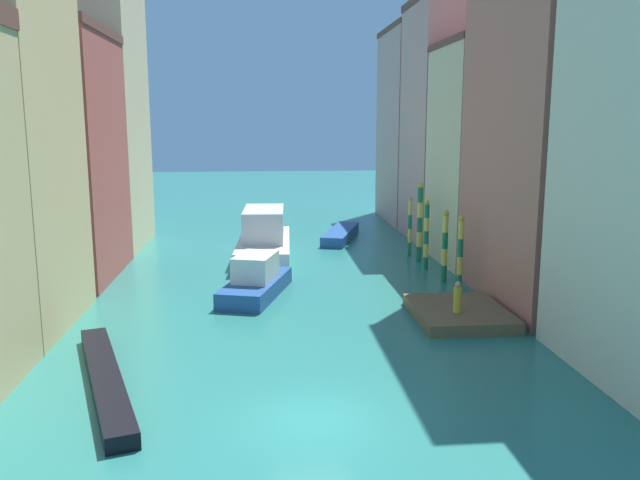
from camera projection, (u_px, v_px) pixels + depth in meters
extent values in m
plane|color=#28756B|center=(283.00, 257.00, 44.00)|extent=(154.00, 154.00, 0.00)
cube|color=#B25147|center=(46.00, 159.00, 37.20)|extent=(7.40, 9.63, 13.86)
cube|color=brown|center=(36.00, 29.00, 35.90)|extent=(7.55, 9.82, 0.51)
cube|color=beige|center=(86.00, 118.00, 46.16)|extent=(7.40, 9.35, 18.66)
cube|color=#C6705B|center=(571.00, 82.00, 31.72)|extent=(7.40, 10.86, 21.94)
cube|color=beige|center=(497.00, 157.00, 41.72)|extent=(7.40, 7.80, 13.68)
cube|color=brown|center=(503.00, 43.00, 40.44)|extent=(7.55, 7.96, 0.42)
cube|color=tan|center=(459.00, 125.00, 49.61)|extent=(7.40, 8.47, 17.56)
cube|color=brown|center=(464.00, 1.00, 47.97)|extent=(7.55, 8.64, 0.57)
cube|color=tan|center=(426.00, 128.00, 59.27)|extent=(7.40, 10.43, 16.92)
cube|color=brown|center=(429.00, 29.00, 57.70)|extent=(7.55, 10.64, 0.46)
cube|color=brown|center=(459.00, 313.00, 30.24)|extent=(4.18, 5.38, 0.54)
cylinder|color=gold|center=(457.00, 300.00, 29.34)|extent=(0.36, 0.36, 1.19)
sphere|color=tan|center=(458.00, 284.00, 29.21)|extent=(0.26, 0.26, 0.26)
cylinder|color=#197247|center=(459.00, 283.00, 34.93)|extent=(0.28, 0.28, 0.97)
cylinder|color=#E5D14C|center=(460.00, 266.00, 34.75)|extent=(0.28, 0.28, 0.97)
cylinder|color=#197247|center=(460.00, 248.00, 34.57)|extent=(0.28, 0.28, 0.97)
cylinder|color=#E5D14C|center=(461.00, 230.00, 34.40)|extent=(0.28, 0.28, 0.97)
sphere|color=gold|center=(462.00, 219.00, 34.29)|extent=(0.31, 0.31, 0.31)
cylinder|color=#197247|center=(444.00, 273.00, 37.19)|extent=(0.32, 0.32, 0.96)
cylinder|color=#E5D14C|center=(444.00, 257.00, 37.02)|extent=(0.32, 0.32, 0.96)
cylinder|color=#197247|center=(445.00, 241.00, 36.85)|extent=(0.32, 0.32, 0.96)
cylinder|color=#E5D14C|center=(446.00, 224.00, 36.67)|extent=(0.32, 0.32, 0.96)
sphere|color=gold|center=(446.00, 213.00, 36.56)|extent=(0.35, 0.35, 0.35)
cylinder|color=#197247|center=(425.00, 263.00, 40.19)|extent=(0.30, 0.30, 0.82)
cylinder|color=#E5D14C|center=(426.00, 250.00, 40.04)|extent=(0.30, 0.30, 0.82)
cylinder|color=#197247|center=(426.00, 237.00, 39.89)|extent=(0.30, 0.30, 0.82)
cylinder|color=#E5D14C|center=(427.00, 224.00, 39.74)|extent=(0.30, 0.30, 0.82)
cylinder|color=#197247|center=(427.00, 211.00, 39.59)|extent=(0.30, 0.30, 0.82)
sphere|color=gold|center=(427.00, 203.00, 39.50)|extent=(0.33, 0.33, 0.33)
cylinder|color=#197247|center=(419.00, 254.00, 42.71)|extent=(0.34, 0.34, 0.97)
cylinder|color=#E5D14C|center=(419.00, 239.00, 42.54)|extent=(0.34, 0.34, 0.97)
cylinder|color=#197247|center=(420.00, 225.00, 42.36)|extent=(0.34, 0.34, 0.97)
cylinder|color=#E5D14C|center=(420.00, 210.00, 42.19)|extent=(0.34, 0.34, 0.97)
cylinder|color=#197247|center=(420.00, 195.00, 42.01)|extent=(0.34, 0.34, 0.97)
sphere|color=gold|center=(421.00, 186.00, 41.90)|extent=(0.38, 0.38, 0.38)
cylinder|color=#197247|center=(409.00, 249.00, 44.23)|extent=(0.24, 0.24, 0.95)
cylinder|color=#E5D14C|center=(410.00, 236.00, 44.06)|extent=(0.24, 0.24, 0.95)
cylinder|color=#197247|center=(410.00, 222.00, 43.89)|extent=(0.24, 0.24, 0.95)
cylinder|color=#E5D14C|center=(410.00, 208.00, 43.71)|extent=(0.24, 0.24, 0.95)
sphere|color=gold|center=(410.00, 199.00, 43.61)|extent=(0.27, 0.27, 0.27)
cube|color=white|center=(264.00, 249.00, 43.28)|extent=(3.81, 10.47, 1.37)
cube|color=silver|center=(264.00, 224.00, 42.97)|extent=(2.83, 5.50, 2.04)
cube|color=black|center=(105.00, 379.00, 22.55)|extent=(4.10, 10.02, 0.54)
cube|color=#234C93|center=(256.00, 288.00, 34.21)|extent=(4.08, 6.93, 0.88)
cube|color=silver|center=(256.00, 267.00, 34.01)|extent=(2.57, 3.24, 1.35)
cube|color=#234C93|center=(341.00, 234.00, 50.65)|extent=(3.93, 8.14, 0.78)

